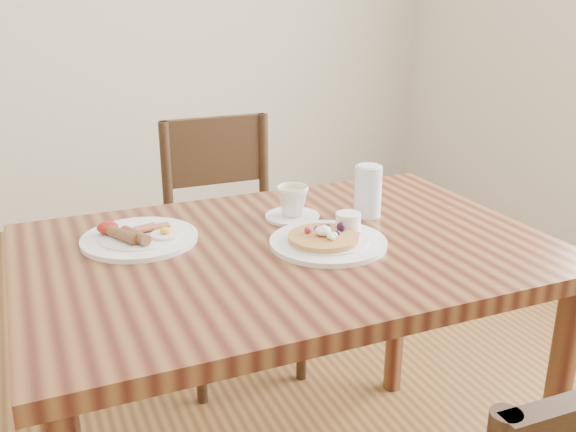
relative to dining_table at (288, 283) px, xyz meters
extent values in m
cube|color=brown|center=(0.00, 0.00, 0.08)|extent=(1.20, 0.80, 0.04)
cylinder|color=brown|center=(0.54, -0.34, -0.30)|extent=(0.06, 0.06, 0.71)
cylinder|color=brown|center=(0.54, 0.34, -0.30)|extent=(0.06, 0.06, 0.71)
cylinder|color=brown|center=(-0.54, 0.34, -0.30)|extent=(0.06, 0.06, 0.71)
cube|color=#362213|center=(0.10, 0.70, -0.20)|extent=(0.43, 0.43, 0.04)
cylinder|color=#362213|center=(-0.09, 0.52, -0.44)|extent=(0.04, 0.04, 0.43)
cylinder|color=#362213|center=(0.27, 0.52, -0.44)|extent=(0.04, 0.04, 0.43)
cylinder|color=#362213|center=(-0.08, 0.88, -0.44)|extent=(0.04, 0.04, 0.43)
cylinder|color=#362213|center=(0.28, 0.88, -0.44)|extent=(0.04, 0.04, 0.43)
cylinder|color=#362213|center=(0.28, 0.88, 0.01)|extent=(0.04, 0.04, 0.43)
cylinder|color=#362213|center=(-0.08, 0.88, 0.01)|extent=(0.04, 0.04, 0.43)
cube|color=#362213|center=(0.10, 0.89, 0.11)|extent=(0.38, 0.04, 0.24)
cylinder|color=white|center=(0.08, -0.04, 0.10)|extent=(0.27, 0.27, 0.01)
cylinder|color=white|center=(0.08, -0.04, 0.11)|extent=(0.19, 0.19, 0.01)
cylinder|color=#B22D59|center=(0.13, -0.03, 0.12)|extent=(0.07, 0.07, 0.00)
cylinder|color=#C68C47|center=(0.07, -0.04, 0.12)|extent=(0.16, 0.16, 0.01)
ellipsoid|color=white|center=(0.06, -0.05, 0.14)|extent=(0.03, 0.03, 0.02)
ellipsoid|color=white|center=(0.08, -0.07, 0.13)|extent=(0.02, 0.02, 0.01)
cylinder|color=white|center=(0.15, 0.00, 0.13)|extent=(0.06, 0.06, 0.04)
cylinder|color=#591E07|center=(0.15, 0.00, 0.15)|extent=(0.05, 0.05, 0.00)
sphere|color=black|center=(0.10, -0.03, 0.14)|extent=(0.02, 0.02, 0.02)
sphere|color=#1E234C|center=(0.09, 0.00, 0.13)|extent=(0.01, 0.01, 0.01)
sphere|color=#1E234C|center=(0.06, 0.00, 0.13)|extent=(0.01, 0.01, 0.01)
sphere|color=#B21938|center=(0.06, -0.03, 0.13)|extent=(0.02, 0.02, 0.02)
sphere|color=black|center=(0.07, -0.05, 0.14)|extent=(0.02, 0.02, 0.02)
sphere|color=#1E234C|center=(0.10, -0.06, 0.13)|extent=(0.01, 0.01, 0.01)
sphere|color=#1E234C|center=(0.15, -0.08, 0.12)|extent=(0.01, 0.01, 0.01)
sphere|color=#B21938|center=(0.16, -0.05, 0.12)|extent=(0.01, 0.01, 0.01)
cylinder|color=white|center=(-0.31, 0.16, 0.10)|extent=(0.27, 0.27, 0.01)
cylinder|color=white|center=(-0.31, 0.16, 0.11)|extent=(0.19, 0.19, 0.01)
cylinder|color=brown|center=(-0.35, 0.14, 0.13)|extent=(0.06, 0.10, 0.03)
cylinder|color=brown|center=(-0.32, 0.12, 0.13)|extent=(0.06, 0.10, 0.03)
cube|color=maroon|center=(-0.30, 0.19, 0.12)|extent=(0.08, 0.04, 0.01)
cube|color=maroon|center=(-0.27, 0.17, 0.12)|extent=(0.08, 0.03, 0.01)
cylinder|color=white|center=(-0.25, 0.13, 0.12)|extent=(0.07, 0.07, 0.00)
ellipsoid|color=yellow|center=(-0.25, 0.13, 0.13)|extent=(0.03, 0.03, 0.01)
ellipsoid|color=#A5190F|center=(-0.37, 0.20, 0.13)|extent=(0.05, 0.05, 0.03)
cylinder|color=white|center=(0.08, 0.16, 0.10)|extent=(0.14, 0.14, 0.01)
imported|color=white|center=(0.08, 0.16, 0.15)|extent=(0.12, 0.12, 0.08)
cylinder|color=tan|center=(0.08, 0.16, 0.17)|extent=(0.07, 0.07, 0.00)
cylinder|color=silver|center=(0.27, 0.10, 0.16)|extent=(0.07, 0.07, 0.13)
camera|label=1|loc=(-0.54, -1.25, 0.66)|focal=40.00mm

